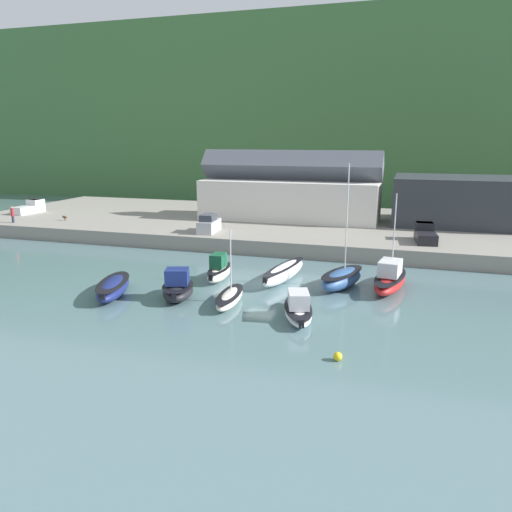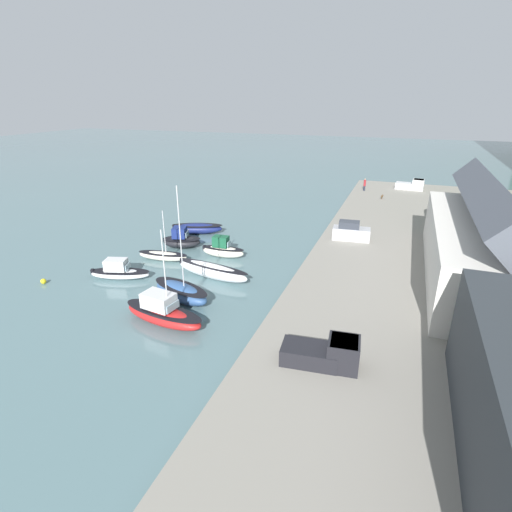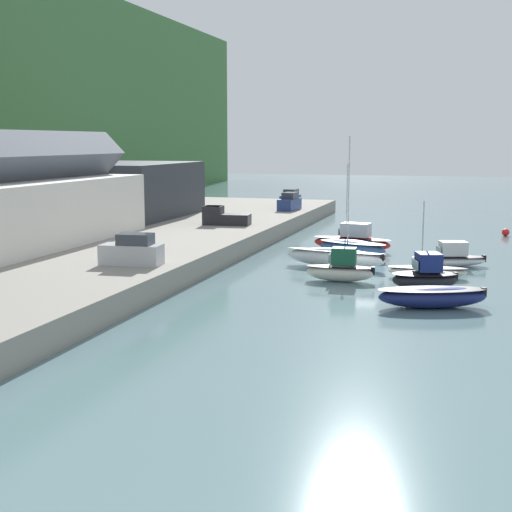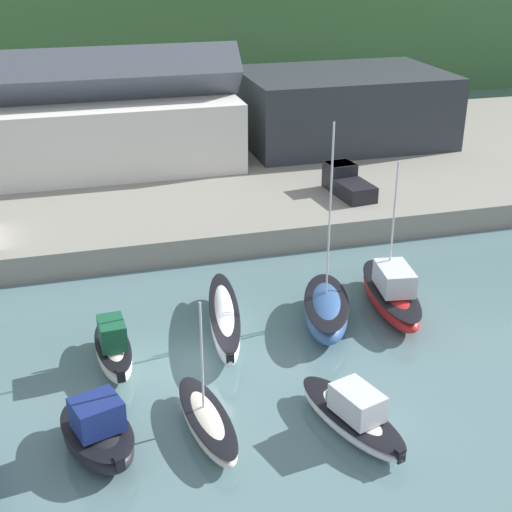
% 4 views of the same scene
% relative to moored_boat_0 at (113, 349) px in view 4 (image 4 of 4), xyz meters
% --- Properties ---
extents(ground_plane, '(320.00, 320.00, 0.00)m').
position_rel_moored_boat_0_xyz_m(ground_plane, '(4.09, -0.81, -0.90)').
color(ground_plane, slate).
extents(quay_promenade, '(94.67, 30.36, 1.65)m').
position_rel_moored_boat_0_xyz_m(quay_promenade, '(4.09, 25.13, -0.08)').
color(quay_promenade, gray).
rests_on(quay_promenade, ground_plane).
extents(harbor_clubhouse, '(24.17, 8.07, 9.28)m').
position_rel_moored_boat_0_xyz_m(harbor_clubhouse, '(0.34, 25.40, 4.13)').
color(harbor_clubhouse, silver).
rests_on(harbor_clubhouse, quay_promenade).
extents(yacht_club_building, '(17.17, 11.65, 6.01)m').
position_rel_moored_boat_0_xyz_m(yacht_club_building, '(22.46, 28.14, 3.75)').
color(yacht_club_building, '#2D3338').
rests_on(yacht_club_building, quay_promenade).
extents(moored_boat_0, '(1.85, 5.10, 2.48)m').
position_rel_moored_boat_0_xyz_m(moored_boat_0, '(0.00, 0.00, 0.00)').
color(moored_boat_0, white).
rests_on(moored_boat_0, ground_plane).
extents(moored_boat_1, '(2.82, 8.52, 1.57)m').
position_rel_moored_boat_0_xyz_m(moored_boat_1, '(5.63, 1.46, -0.07)').
color(moored_boat_1, white).
rests_on(moored_boat_1, ground_plane).
extents(moored_boat_2, '(4.14, 6.74, 10.50)m').
position_rel_moored_boat_0_xyz_m(moored_boat_2, '(10.86, 0.94, -0.04)').
color(moored_boat_2, '#33568E').
rests_on(moored_boat_2, ground_plane).
extents(moored_boat_3, '(3.27, 7.70, 8.06)m').
position_rel_moored_boat_0_xyz_m(moored_boat_3, '(14.79, 1.57, 0.06)').
color(moored_boat_3, red).
rests_on(moored_boat_3, ground_plane).
extents(moored_boat_5, '(3.70, 5.05, 2.54)m').
position_rel_moored_boat_0_xyz_m(moored_boat_5, '(-1.15, -6.03, 0.02)').
color(moored_boat_5, black).
rests_on(moored_boat_5, ground_plane).
extents(moored_boat_6, '(2.23, 5.98, 5.75)m').
position_rel_moored_boat_0_xyz_m(moored_boat_6, '(3.18, -5.92, -0.38)').
color(moored_boat_6, white).
rests_on(moored_boat_6, ground_plane).
extents(moored_boat_7, '(3.64, 6.38, 2.03)m').
position_rel_moored_boat_0_xyz_m(moored_boat_7, '(8.88, -7.37, -0.19)').
color(moored_boat_7, white).
rests_on(moored_boat_7, ground_plane).
extents(pickup_truck_0, '(2.42, 4.90, 1.90)m').
position_rel_moored_boat_0_xyz_m(pickup_truck_0, '(17.72, 15.33, 1.57)').
color(pickup_truck_0, black).
rests_on(pickup_truck_0, quay_promenade).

